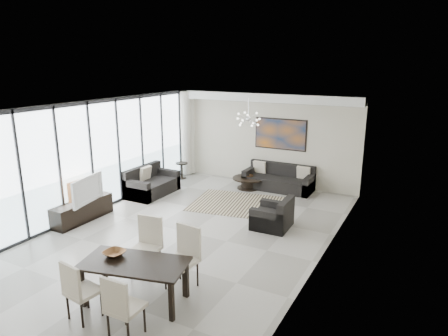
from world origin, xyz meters
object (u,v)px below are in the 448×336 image
Objects in this scene: tv_console at (82,211)px; coffee_table at (248,182)px; sofa_main at (279,181)px; dining_table at (134,267)px; television at (84,189)px.

coffee_table is at bearing 59.39° from tv_console.
dining_table is (0.06, -6.78, 0.36)m from sofa_main.
sofa_main reaches higher than dining_table.
dining_table is at bearing -132.96° from television.
television reaches higher than dining_table.
dining_table reaches higher than tv_console.
dining_table is (3.47, -2.09, 0.37)m from tv_console.
dining_table reaches higher than coffee_table.
tv_console reaches higher than coffee_table.
television reaches higher than tv_console.
tv_console is 4.07m from dining_table.
coffee_table is 0.53× the size of dining_table.
dining_table is at bearing -89.51° from sofa_main.
television is (-2.39, -4.35, 0.65)m from coffee_table.
sofa_main is (0.86, 0.37, 0.06)m from coffee_table.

